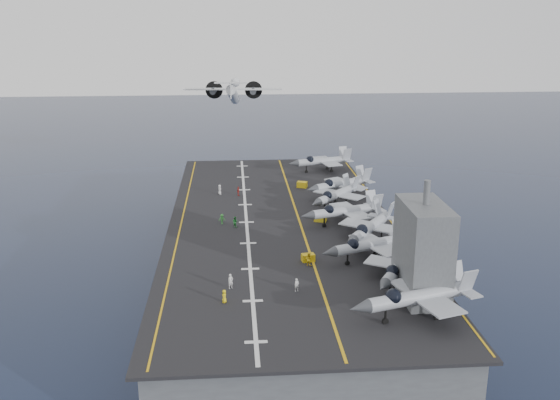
{
  "coord_description": "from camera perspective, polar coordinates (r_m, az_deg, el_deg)",
  "views": [
    {
      "loc": [
        -8.03,
        -99.96,
        44.7
      ],
      "look_at": [
        0.0,
        4.0,
        13.0
      ],
      "focal_mm": 40.0,
      "sensor_mm": 36.0,
      "label": 1
    }
  ],
  "objects": [
    {
      "name": "hull",
      "position": [
        107.86,
        0.16,
        -4.69
      ],
      "size": [
        36.0,
        90.0,
        10.0
      ],
      "primitive_type": "cube",
      "color": "#56595E",
      "rests_on": "ground"
    },
    {
      "name": "transport_plane",
      "position": [
        157.93,
        -4.3,
        9.57
      ],
      "size": [
        25.54,
        18.37,
        5.76
      ],
      "primitive_type": null,
      "color": "white"
    },
    {
      "name": "crew_3",
      "position": [
        104.91,
        -5.33,
        -1.75
      ],
      "size": [
        1.13,
        0.84,
        1.74
      ],
      "primitive_type": "imported",
      "color": "green",
      "rests_on": "flight_deck"
    },
    {
      "name": "fighter_jet_4",
      "position": [
        104.43,
        6.08,
        -0.91
      ],
      "size": [
        16.66,
        13.45,
        5.02
      ],
      "primitive_type": null,
      "color": "gray",
      "rests_on": "flight_deck"
    },
    {
      "name": "fighter_jet_0",
      "position": [
        74.72,
        12.65,
        -8.49
      ],
      "size": [
        18.39,
        14.86,
        5.54
      ],
      "primitive_type": null,
      "color": "gray",
      "rests_on": "flight_deck"
    },
    {
      "name": "crew_7",
      "position": [
        87.77,
        2.63,
        -5.43
      ],
      "size": [
        1.39,
        1.26,
        1.93
      ],
      "primitive_type": "imported",
      "color": "yellow",
      "rests_on": "flight_deck"
    },
    {
      "name": "landing_centerline",
      "position": [
        105.7,
        -3.08,
        -2.04
      ],
      "size": [
        0.5,
        90.0,
        0.02
      ],
      "primitive_type": "cube",
      "color": "silver",
      "rests_on": "flight_deck"
    },
    {
      "name": "flight_deck",
      "position": [
        106.05,
        0.17,
        -2.07
      ],
      "size": [
        38.0,
        92.0,
        0.4
      ],
      "primitive_type": "cube",
      "color": "black",
      "rests_on": "hull"
    },
    {
      "name": "crew_4",
      "position": [
        120.74,
        -3.84,
        0.81
      ],
      "size": [
        1.05,
        1.26,
        1.8
      ],
      "primitive_type": "imported",
      "color": "#AE2923",
      "rests_on": "flight_deck"
    },
    {
      "name": "crew_1",
      "position": [
        81.03,
        -4.53,
        -7.42
      ],
      "size": [
        1.43,
        1.29,
        1.99
      ],
      "primitive_type": "imported",
      "color": "silver",
      "rests_on": "flight_deck"
    },
    {
      "name": "fighter_jet_1",
      "position": [
        83.32,
        10.85,
        -5.89
      ],
      "size": [
        15.28,
        16.89,
        4.88
      ],
      "primitive_type": null,
      "color": "#9299A2",
      "rests_on": "flight_deck"
    },
    {
      "name": "tow_cart_c",
      "position": [
        126.28,
        2.03,
        1.42
      ],
      "size": [
        2.29,
        1.89,
        1.18
      ],
      "primitive_type": null,
      "color": "gold",
      "rests_on": "flight_deck"
    },
    {
      "name": "fighter_jet_8",
      "position": [
        138.89,
        3.99,
        3.64
      ],
      "size": [
        16.47,
        13.01,
        5.04
      ],
      "primitive_type": null,
      "color": "gray",
      "rests_on": "flight_deck"
    },
    {
      "name": "fighter_jet_2",
      "position": [
        89.96,
        8.41,
        -3.96
      ],
      "size": [
        17.2,
        14.5,
        5.07
      ],
      "primitive_type": null,
      "color": "gray",
      "rests_on": "flight_deck"
    },
    {
      "name": "crew_0",
      "position": [
        77.47,
        -5.11,
        -8.76
      ],
      "size": [
        0.92,
        1.15,
        1.67
      ],
      "primitive_type": "imported",
      "color": "yellow",
      "rests_on": "flight_deck"
    },
    {
      "name": "tow_cart_b",
      "position": [
        106.13,
        3.72,
        -1.64
      ],
      "size": [
        2.35,
        1.91,
        1.22
      ],
      "primitive_type": null,
      "color": "yellow",
      "rests_on": "flight_deck"
    },
    {
      "name": "island_superstructure",
      "position": [
        78.38,
        12.98,
        -3.54
      ],
      "size": [
        5.0,
        10.0,
        15.0
      ],
      "primitive_type": null,
      "color": "#56595E",
      "rests_on": "flight_deck"
    },
    {
      "name": "fighter_jet_5",
      "position": [
        113.7,
        5.21,
        0.58
      ],
      "size": [
        16.47,
        16.92,
        4.93
      ],
      "primitive_type": null,
      "color": "#9BA1AB",
      "rests_on": "flight_deck"
    },
    {
      "name": "crew_2",
      "position": [
        103.27,
        -4.13,
        -2.0
      ],
      "size": [
        1.3,
        1.25,
        1.81
      ],
      "primitive_type": "imported",
      "color": "green",
      "rests_on": "flight_deck"
    },
    {
      "name": "tow_cart_a",
      "position": [
        89.43,
        2.59,
        -5.28
      ],
      "size": [
        2.0,
        1.49,
        1.09
      ],
      "primitive_type": null,
      "color": "#C39F0E",
      "rests_on": "flight_deck"
    },
    {
      "name": "ground",
      "position": [
        109.8,
        0.16,
        -7.11
      ],
      "size": [
        500.0,
        500.0,
        0.0
      ],
      "primitive_type": "plane",
      "color": "#142135",
      "rests_on": "ground"
    },
    {
      "name": "fighter_jet_6",
      "position": [
        120.67,
        5.71,
        1.55
      ],
      "size": [
        17.34,
        15.3,
        5.04
      ],
      "primitive_type": null,
      "color": "#8C929B",
      "rests_on": "flight_deck"
    },
    {
      "name": "crew_5",
      "position": [
        121.83,
        -5.54,
        0.95
      ],
      "size": [
        1.1,
        1.35,
        1.95
      ],
      "primitive_type": "imported",
      "color": "silver",
      "rests_on": "flight_deck"
    },
    {
      "name": "deck_edge_stbd",
      "position": [
        108.96,
        9.92,
        -1.69
      ],
      "size": [
        0.25,
        90.0,
        0.02
      ],
      "primitive_type": "cube",
      "color": "gold",
      "rests_on": "flight_deck"
    },
    {
      "name": "fighter_jet_3",
      "position": [
        96.72,
        8.28,
        -2.38
      ],
      "size": [
        16.98,
        18.26,
        5.28
      ],
      "primitive_type": null,
      "color": "#9AA2A9",
      "rests_on": "flight_deck"
    },
    {
      "name": "foul_line",
      "position": [
        106.25,
        1.78,
        -1.92
      ],
      "size": [
        0.35,
        90.0,
        0.02
      ],
      "primitive_type": "cube",
      "color": "gold",
      "rests_on": "flight_deck"
    },
    {
      "name": "crew_6",
      "position": [
        80.09,
        1.54,
        -7.77
      ],
      "size": [
        1.23,
        1.03,
        1.74
      ],
      "primitive_type": "imported",
      "color": "silver",
      "rests_on": "flight_deck"
    },
    {
      "name": "deck_edge_port",
      "position": [
        106.06,
        -9.03,
        -2.17
      ],
      "size": [
        0.25,
        90.0,
        0.02
      ],
      "primitive_type": "cube",
      "color": "gold",
      "rests_on": "flight_deck"
    }
  ]
}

